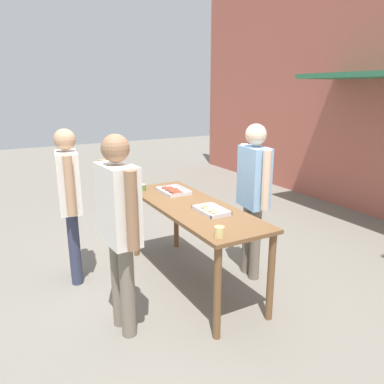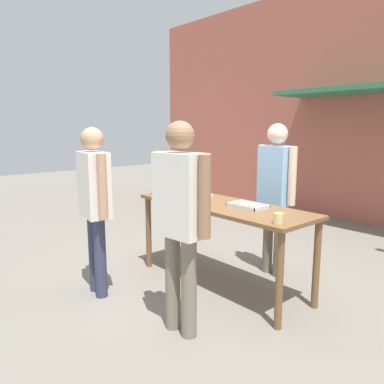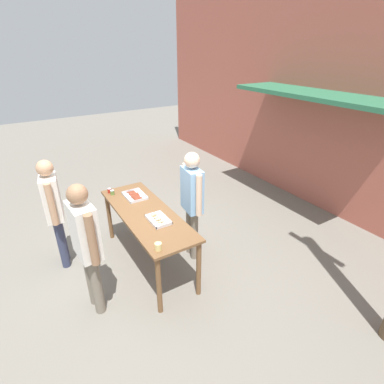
% 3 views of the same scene
% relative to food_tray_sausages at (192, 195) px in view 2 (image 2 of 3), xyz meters
% --- Properties ---
extents(ground_plane, '(24.00, 24.00, 0.00)m').
position_rel_food_tray_sausages_xyz_m(ground_plane, '(0.57, -0.05, -0.96)').
color(ground_plane, slate).
extents(building_facade_back, '(12.00, 1.11, 4.50)m').
position_rel_food_tray_sausages_xyz_m(building_facade_back, '(0.57, 3.93, 1.29)').
color(building_facade_back, '#A85647').
rests_on(building_facade_back, ground).
extents(serving_table, '(2.15, 0.74, 0.95)m').
position_rel_food_tray_sausages_xyz_m(serving_table, '(0.57, -0.05, -0.14)').
color(serving_table, brown).
rests_on(serving_table, ground).
extents(food_tray_sausages, '(0.42, 0.31, 0.04)m').
position_rel_food_tray_sausages_xyz_m(food_tray_sausages, '(0.00, 0.00, 0.00)').
color(food_tray_sausages, silver).
rests_on(food_tray_sausages, serving_table).
extents(food_tray_buns, '(0.39, 0.26, 0.06)m').
position_rel_food_tray_sausages_xyz_m(food_tray_buns, '(0.88, -0.00, 0.00)').
color(food_tray_buns, silver).
rests_on(food_tray_buns, serving_table).
extents(condiment_jar_mustard, '(0.07, 0.07, 0.08)m').
position_rel_food_tray_sausages_xyz_m(condiment_jar_mustard, '(-0.37, -0.31, 0.03)').
color(condiment_jar_mustard, '#B22319').
rests_on(condiment_jar_mustard, serving_table).
extents(condiment_jar_ketchup, '(0.07, 0.07, 0.08)m').
position_rel_food_tray_sausages_xyz_m(condiment_jar_ketchup, '(-0.28, -0.29, 0.03)').
color(condiment_jar_ketchup, '#567A38').
rests_on(condiment_jar_ketchup, serving_table).
extents(beer_cup, '(0.09, 0.09, 0.10)m').
position_rel_food_tray_sausages_xyz_m(beer_cup, '(1.50, -0.30, 0.03)').
color(beer_cup, '#DBC67A').
rests_on(beer_cup, serving_table).
extents(person_server_behind_table, '(0.58, 0.27, 1.83)m').
position_rel_food_tray_sausages_xyz_m(person_server_behind_table, '(0.76, 0.65, 0.14)').
color(person_server_behind_table, '#756B5B').
rests_on(person_server_behind_table, ground).
extents(person_customer_holding_hotdog, '(0.60, 0.29, 1.79)m').
position_rel_food_tray_sausages_xyz_m(person_customer_holding_hotdog, '(-0.15, -1.23, 0.11)').
color(person_customer_holding_hotdog, '#333851').
rests_on(person_customer_holding_hotdog, ground).
extents(person_customer_with_cup, '(0.64, 0.28, 1.84)m').
position_rel_food_tray_sausages_xyz_m(person_customer_with_cup, '(1.04, -1.04, 0.14)').
color(person_customer_with_cup, '#756B5B').
rests_on(person_customer_with_cup, ground).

